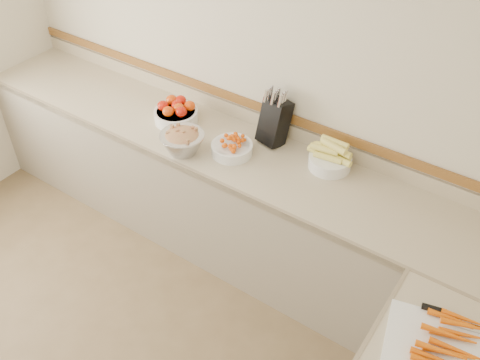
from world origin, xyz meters
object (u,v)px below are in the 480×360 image
Objects in this scene: corn_bowl at (330,158)px; rhubarb_bowl at (182,141)px; tomato_bowl at (176,112)px; cherry_tomato_bowl at (232,147)px; cutting_board at (445,347)px; knife_block at (274,120)px.

corn_bowl is 0.92m from rhubarb_bowl.
tomato_bowl is 1.04× the size of corn_bowl.
cherry_tomato_bowl is 0.46× the size of cutting_board.
cutting_board is (2.09, -0.72, -0.04)m from tomato_bowl.
cutting_board is (1.83, -0.47, -0.06)m from rhubarb_bowl.
rhubarb_bowl is (-0.27, -0.16, 0.03)m from cherry_tomato_bowl.
rhubarb_bowl is at bearing -134.05° from knife_block.
knife_block is 0.60m from rhubarb_bowl.
cherry_tomato_bowl is 0.31m from rhubarb_bowl.
corn_bowl is 1.02× the size of rhubarb_bowl.
knife_block is at bearing 14.69° from tomato_bowl.
cutting_board is (1.56, -0.63, -0.03)m from cherry_tomato_bowl.
rhubarb_bowl is (0.26, -0.25, 0.02)m from tomato_bowl.
corn_bowl is 0.50× the size of cutting_board.
knife_block is 0.67× the size of cutting_board.
tomato_bowl is at bearing 161.09° from cutting_board.
knife_block is at bearing 45.95° from rhubarb_bowl.
cherry_tomato_bowl is at bearing -118.83° from knife_block.
knife_block reaches higher than cherry_tomato_bowl.
cutting_board is at bearing -21.89° from cherry_tomato_bowl.
cherry_tomato_bowl is 1.69m from cutting_board.
cherry_tomato_bowl is 0.93× the size of rhubarb_bowl.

